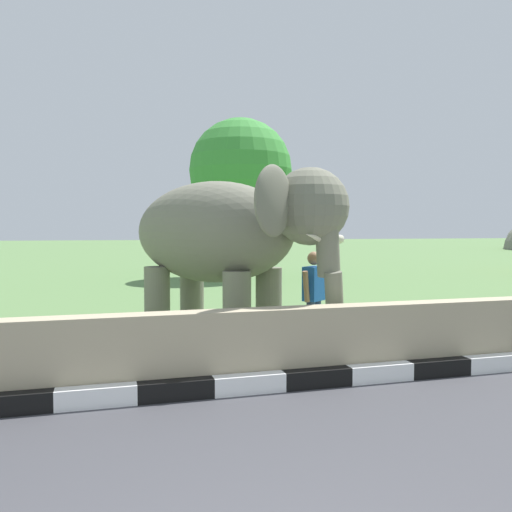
{
  "coord_description": "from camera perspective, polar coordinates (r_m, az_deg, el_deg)",
  "views": [
    {
      "loc": [
        -0.69,
        -2.0,
        2.01
      ],
      "look_at": [
        1.66,
        6.13,
        1.6
      ],
      "focal_mm": 36.91,
      "sensor_mm": 36.0,
      "label": 1
    }
  ],
  "objects": [
    {
      "name": "tree_distant",
      "position": [
        22.37,
        -1.68,
        9.24
      ],
      "size": [
        4.32,
        4.32,
        6.7
      ],
      "color": "brown",
      "rests_on": "ground_plane"
    },
    {
      "name": "person_handler",
      "position": [
        9.02,
        6.29,
        -4.15
      ],
      "size": [
        0.58,
        0.48,
        1.66
      ],
      "color": "navy",
      "rests_on": "ground_plane"
    },
    {
      "name": "striped_curb",
      "position": [
        6.45,
        -12.78,
        -14.35
      ],
      "size": [
        16.2,
        0.2,
        0.24
      ],
      "color": "white",
      "rests_on": "ground_plane"
    },
    {
      "name": "barrier_parapet",
      "position": [
        7.15,
        6.45,
        -9.43
      ],
      "size": [
        28.0,
        0.36,
        1.0
      ],
      "primitive_type": "cube",
      "color": "tan",
      "rests_on": "ground_plane"
    },
    {
      "name": "elephant",
      "position": [
        8.68,
        -2.92,
        2.26
      ],
      "size": [
        3.73,
        3.91,
        2.95
      ],
      "color": "slate",
      "rests_on": "ground_plane"
    }
  ]
}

